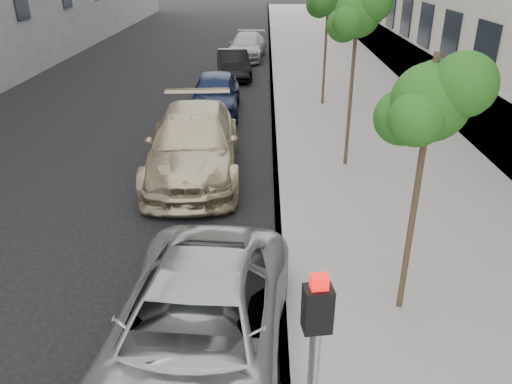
{
  "coord_description": "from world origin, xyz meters",
  "views": [
    {
      "loc": [
        0.85,
        -5.47,
        5.61
      ],
      "look_at": [
        0.7,
        3.16,
        1.5
      ],
      "focal_mm": 35.0,
      "sensor_mm": 36.0,
      "label": 1
    }
  ],
  "objects_px": {
    "tree_near": "(432,103)",
    "sedan_blue": "(215,93)",
    "sedan_black": "(234,64)",
    "sedan_rear": "(247,46)",
    "minivan": "(196,332)",
    "tree_mid": "(358,15)",
    "suv": "(193,143)"
  },
  "relations": [
    {
      "from": "sedan_black",
      "to": "sedan_rear",
      "type": "xyz_separation_m",
      "value": [
        0.49,
        5.13,
        0.05
      ]
    },
    {
      "from": "tree_mid",
      "to": "sedan_rear",
      "type": "height_order",
      "value": "tree_mid"
    },
    {
      "from": "suv",
      "to": "sedan_black",
      "type": "relative_size",
      "value": 1.49
    },
    {
      "from": "minivan",
      "to": "sedan_black",
      "type": "distance_m",
      "value": 19.75
    },
    {
      "from": "tree_mid",
      "to": "sedan_rear",
      "type": "xyz_separation_m",
      "value": [
        -3.46,
        16.92,
        -3.52
      ]
    },
    {
      "from": "tree_near",
      "to": "sedan_rear",
      "type": "xyz_separation_m",
      "value": [
        -3.46,
        23.42,
        -2.99
      ]
    },
    {
      "from": "sedan_blue",
      "to": "suv",
      "type": "bearing_deg",
      "value": -92.2
    },
    {
      "from": "sedan_blue",
      "to": "sedan_rear",
      "type": "relative_size",
      "value": 0.92
    },
    {
      "from": "tree_near",
      "to": "sedan_blue",
      "type": "bearing_deg",
      "value": 109.67
    },
    {
      "from": "tree_mid",
      "to": "suv",
      "type": "relative_size",
      "value": 0.8
    },
    {
      "from": "tree_mid",
      "to": "minivan",
      "type": "xyz_separation_m",
      "value": [
        -3.33,
        -7.94,
        -3.48
      ]
    },
    {
      "from": "sedan_blue",
      "to": "sedan_rear",
      "type": "distance_m",
      "value": 11.44
    },
    {
      "from": "sedan_rear",
      "to": "tree_mid",
      "type": "bearing_deg",
      "value": -73.56
    },
    {
      "from": "tree_near",
      "to": "suv",
      "type": "distance_m",
      "value": 8.0
    },
    {
      "from": "tree_mid",
      "to": "suv",
      "type": "height_order",
      "value": "tree_mid"
    },
    {
      "from": "suv",
      "to": "sedan_blue",
      "type": "relative_size",
      "value": 1.33
    },
    {
      "from": "minivan",
      "to": "sedan_blue",
      "type": "distance_m",
      "value": 13.49
    },
    {
      "from": "suv",
      "to": "sedan_rear",
      "type": "height_order",
      "value": "suv"
    },
    {
      "from": "tree_near",
      "to": "tree_mid",
      "type": "height_order",
      "value": "tree_mid"
    },
    {
      "from": "tree_near",
      "to": "sedan_black",
      "type": "height_order",
      "value": "tree_near"
    },
    {
      "from": "suv",
      "to": "sedan_rear",
      "type": "distance_m",
      "value": 17.36
    },
    {
      "from": "tree_mid",
      "to": "sedan_rear",
      "type": "distance_m",
      "value": 17.63
    },
    {
      "from": "sedan_black",
      "to": "sedan_rear",
      "type": "relative_size",
      "value": 0.83
    },
    {
      "from": "tree_near",
      "to": "minivan",
      "type": "distance_m",
      "value": 4.68
    },
    {
      "from": "sedan_blue",
      "to": "sedan_rear",
      "type": "height_order",
      "value": "sedan_blue"
    },
    {
      "from": "minivan",
      "to": "suv",
      "type": "xyz_separation_m",
      "value": [
        -1.03,
        7.53,
        0.13
      ]
    },
    {
      "from": "minivan",
      "to": "sedan_rear",
      "type": "bearing_deg",
      "value": 94.47
    },
    {
      "from": "minivan",
      "to": "sedan_blue",
      "type": "height_order",
      "value": "sedan_blue"
    },
    {
      "from": "tree_mid",
      "to": "sedan_black",
      "type": "distance_m",
      "value": 12.94
    },
    {
      "from": "tree_near",
      "to": "sedan_blue",
      "type": "xyz_separation_m",
      "value": [
        -4.3,
        12.02,
        -2.94
      ]
    },
    {
      "from": "tree_mid",
      "to": "sedan_black",
      "type": "bearing_deg",
      "value": 108.53
    },
    {
      "from": "tree_mid",
      "to": "minivan",
      "type": "height_order",
      "value": "tree_mid"
    }
  ]
}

